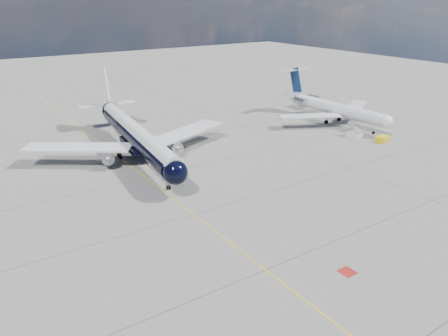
{
  "coord_description": "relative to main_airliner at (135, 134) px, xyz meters",
  "views": [
    {
      "loc": [
        -25.06,
        -34.49,
        26.54
      ],
      "look_at": [
        6.95,
        13.14,
        4.0
      ],
      "focal_mm": 35.0,
      "sensor_mm": 36.0,
      "label": 1
    }
  ],
  "objects": [
    {
      "name": "ground",
      "position": [
        -2.91,
        -5.39,
        -4.07
      ],
      "size": [
        320.0,
        320.0,
        0.0
      ],
      "primitive_type": "plane",
      "color": "gray",
      "rests_on": "ground"
    },
    {
      "name": "taxiway_centerline",
      "position": [
        -2.91,
        -10.39,
        -4.06
      ],
      "size": [
        0.16,
        160.0,
        0.01
      ],
      "primitive_type": "cube",
      "color": "yellow",
      "rests_on": "ground"
    },
    {
      "name": "red_marking",
      "position": [
        3.89,
        -45.39,
        -4.06
      ],
      "size": [
        1.6,
        1.6,
        0.01
      ],
      "primitive_type": "cube",
      "color": "maroon",
      "rests_on": "ground"
    },
    {
      "name": "main_airliner",
      "position": [
        0.0,
        0.0,
        0.0
      ],
      "size": [
        37.05,
        45.37,
        13.11
      ],
      "rotation": [
        0.0,
        0.0,
        -0.12
      ],
      "color": "black",
      "rests_on": "ground"
    },
    {
      "name": "regional_jet",
      "position": [
        45.96,
        -2.99,
        -0.64
      ],
      "size": [
        27.94,
        32.01,
        10.86
      ],
      "rotation": [
        0.0,
        0.0,
        0.02
      ],
      "color": "silver",
      "rests_on": "ground"
    },
    {
      "name": "boarding_stair",
      "position": [
        41.4,
        -14.09,
        -3.49
      ],
      "size": [
        2.7,
        3.18,
        3.15
      ],
      "rotation": [
        0.0,
        0.0,
        0.16
      ],
      "color": "silver",
      "rests_on": "ground"
    },
    {
      "name": "service_tug",
      "position": [
        43.34,
        -19.44,
        -3.49
      ],
      "size": [
        3.26,
        2.21,
        1.18
      ],
      "rotation": [
        0.0,
        0.0,
        0.17
      ],
      "color": "yellow",
      "rests_on": "ground"
    }
  ]
}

